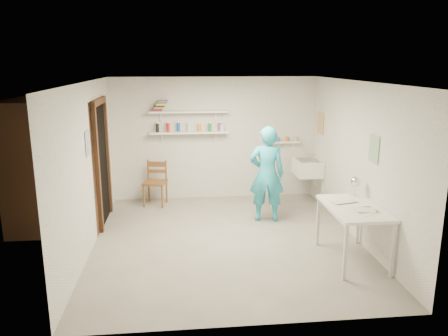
{
  "coord_description": "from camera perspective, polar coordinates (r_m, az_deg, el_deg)",
  "views": [
    {
      "loc": [
        -0.68,
        -6.23,
        2.67
      ],
      "look_at": [
        0.0,
        0.4,
        1.05
      ],
      "focal_mm": 35.0,
      "sensor_mm": 36.0,
      "label": 1
    }
  ],
  "objects": [
    {
      "name": "belfast_sink",
      "position": [
        8.52,
        10.87,
        0.06
      ],
      "size": [
        0.48,
        0.6,
        0.3
      ],
      "primitive_type": "cube",
      "color": "white",
      "rests_on": "wall_right"
    },
    {
      "name": "wall_back",
      "position": [
        8.64,
        -1.27,
        3.87
      ],
      "size": [
        4.0,
        0.02,
        2.4
      ],
      "primitive_type": "cube",
      "color": "silver",
      "rests_on": "ground"
    },
    {
      "name": "man",
      "position": [
        7.42,
        5.6,
        -0.82
      ],
      "size": [
        0.64,
        0.46,
        1.65
      ],
      "primitive_type": "imported",
      "rotation": [
        0.0,
        0.0,
        3.03
      ],
      "color": "#26A3C0",
      "rests_on": "ground"
    },
    {
      "name": "book_stack",
      "position": [
        8.4,
        -8.38,
        8.01
      ],
      "size": [
        0.3,
        0.14,
        0.2
      ],
      "color": "red",
      "rests_on": "shelf_upper"
    },
    {
      "name": "ledge_pots",
      "position": [
        8.77,
        7.63,
        3.76
      ],
      "size": [
        0.48,
        0.07,
        0.09
      ],
      "color": "silver",
      "rests_on": "ledge_shelf"
    },
    {
      "name": "doorway_recess",
      "position": [
        7.58,
        -15.66,
        0.42
      ],
      "size": [
        0.02,
        0.9,
        2.0
      ],
      "primitive_type": "cube",
      "color": "black",
      "rests_on": "wall_left"
    },
    {
      "name": "work_table",
      "position": [
        6.28,
        16.44,
        -8.22
      ],
      "size": [
        0.7,
        1.17,
        0.78
      ],
      "primitive_type": "cube",
      "color": "white",
      "rests_on": "ground"
    },
    {
      "name": "spray_cans",
      "position": [
        8.45,
        -4.6,
        5.32
      ],
      "size": [
        1.26,
        0.06,
        0.17
      ],
      "color": "black",
      "rests_on": "shelf_lower"
    },
    {
      "name": "shelf_upper",
      "position": [
        8.41,
        -4.64,
        7.34
      ],
      "size": [
        1.5,
        0.22,
        0.03
      ],
      "primitive_type": "cube",
      "color": "white",
      "rests_on": "wall_back"
    },
    {
      "name": "desk_lamp",
      "position": [
        6.57,
        16.84,
        -1.67
      ],
      "size": [
        0.15,
        0.15,
        0.15
      ],
      "primitive_type": "sphere",
      "color": "silver",
      "rests_on": "work_table"
    },
    {
      "name": "corridor_box",
      "position": [
        7.72,
        -20.88,
        0.65
      ],
      "size": [
        1.4,
        1.5,
        2.1
      ],
      "primitive_type": "cube",
      "color": "brown",
      "rests_on": "ground"
    },
    {
      "name": "ledge_shelf",
      "position": [
        8.78,
        7.61,
        3.38
      ],
      "size": [
        0.7,
        0.14,
        0.03
      ],
      "primitive_type": "cube",
      "color": "white",
      "rests_on": "wall_back"
    },
    {
      "name": "ceiling",
      "position": [
        6.27,
        0.38,
        11.29
      ],
      "size": [
        4.0,
        4.5,
        0.02
      ],
      "primitive_type": "cube",
      "color": "silver",
      "rests_on": "wall_back"
    },
    {
      "name": "wall_left",
      "position": [
        6.53,
        -17.44,
        0.02
      ],
      "size": [
        0.02,
        4.5,
        2.4
      ],
      "primitive_type": "cube",
      "color": "silver",
      "rests_on": "ground"
    },
    {
      "name": "shelf_lower",
      "position": [
        8.46,
        -4.59,
        4.65
      ],
      "size": [
        1.5,
        0.22,
        0.03
      ],
      "primitive_type": "cube",
      "color": "white",
      "rests_on": "wall_back"
    },
    {
      "name": "door_jamb_far",
      "position": [
        8.06,
        -14.95,
        1.24
      ],
      "size": [
        0.06,
        0.1,
        2.0
      ],
      "primitive_type": "cube",
      "color": "brown",
      "rests_on": "ground"
    },
    {
      "name": "door_jamb_near",
      "position": [
        7.1,
        -16.16,
        -0.49
      ],
      "size": [
        0.06,
        0.1,
        2.0
      ],
      "primitive_type": "cube",
      "color": "brown",
      "rests_on": "ground"
    },
    {
      "name": "wall_front",
      "position": [
        4.29,
        3.68,
        -6.43
      ],
      "size": [
        4.0,
        0.02,
        2.4
      ],
      "primitive_type": "cube",
      "color": "silver",
      "rests_on": "ground"
    },
    {
      "name": "poster_left",
      "position": [
        6.51,
        -17.39,
        3.13
      ],
      "size": [
        0.01,
        0.28,
        0.36
      ],
      "primitive_type": "cube",
      "color": "#334C7F",
      "rests_on": "wall_left"
    },
    {
      "name": "door_lintel",
      "position": [
        7.41,
        -16.03,
        8.35
      ],
      "size": [
        0.06,
        1.05,
        0.1
      ],
      "primitive_type": "cube",
      "color": "brown",
      "rests_on": "wall_left"
    },
    {
      "name": "wall_clock",
      "position": [
        7.56,
        5.13,
        1.6
      ],
      "size": [
        0.3,
        0.07,
        0.3
      ],
      "primitive_type": "cylinder",
      "rotation": [
        1.57,
        0.0,
        -0.11
      ],
      "color": "beige",
      "rests_on": "man"
    },
    {
      "name": "poster_right_b",
      "position": [
        6.38,
        18.99,
        2.35
      ],
      "size": [
        0.01,
        0.3,
        0.38
      ],
      "primitive_type": "cube",
      "color": "#3F724C",
      "rests_on": "wall_right"
    },
    {
      "name": "poster_right_a",
      "position": [
        8.53,
        12.47,
        5.81
      ],
      "size": [
        0.01,
        0.34,
        0.42
      ],
      "primitive_type": "cube",
      "color": "#995933",
      "rests_on": "wall_right"
    },
    {
      "name": "wall_right",
      "position": [
        6.94,
        17.1,
        0.83
      ],
      "size": [
        0.02,
        4.5,
        2.4
      ],
      "primitive_type": "cube",
      "color": "silver",
      "rests_on": "ground"
    },
    {
      "name": "floor",
      "position": [
        6.81,
        0.35,
        -9.5
      ],
      "size": [
        4.0,
        4.5,
        0.02
      ],
      "primitive_type": "cube",
      "color": "slate",
      "rests_on": "ground"
    },
    {
      "name": "wooden_chair",
      "position": [
        8.39,
        -9.0,
        -1.89
      ],
      "size": [
        0.49,
        0.48,
        0.89
      ],
      "primitive_type": "cube",
      "rotation": [
        0.0,
        0.0,
        -0.22
      ],
      "color": "brown",
      "rests_on": "ground"
    },
    {
      "name": "papers",
      "position": [
        6.15,
        16.69,
        -4.74
      ],
      "size": [
        0.3,
        0.22,
        0.02
      ],
      "color": "silver",
      "rests_on": "work_table"
    }
  ]
}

